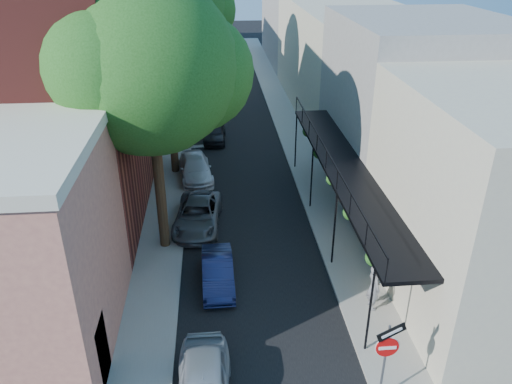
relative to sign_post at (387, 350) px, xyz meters
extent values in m
cube|color=black|center=(-3.16, 29.03, -2.03)|extent=(6.00, 64.00, 0.01)
cube|color=gray|center=(-7.16, 29.03, -1.98)|extent=(2.00, 64.00, 0.12)
cube|color=gray|center=(0.84, 29.03, -1.98)|extent=(2.00, 64.00, 0.12)
cube|color=beige|center=(-8.21, 1.53, -0.84)|extent=(0.10, 1.20, 2.20)
cube|color=maroon|center=(-13.16, 13.03, 3.96)|extent=(10.00, 12.00, 12.00)
cube|color=gray|center=(-8.18, 13.03, 5.96)|extent=(0.06, 7.00, 4.00)
cube|color=#9A9691|center=(-12.16, 25.03, 2.46)|extent=(8.00, 12.00, 9.00)
cube|color=#B8AD98|center=(-12.16, 39.03, 2.96)|extent=(8.00, 16.00, 10.00)
cube|color=tan|center=(-12.16, 53.03, 1.96)|extent=(8.00, 12.00, 8.00)
cube|color=#9A9691|center=(5.84, 14.03, 2.46)|extent=(8.00, 10.00, 9.00)
cube|color=#B8AD98|center=(5.84, 29.03, 1.96)|extent=(8.00, 20.00, 8.00)
cube|color=#9A9691|center=(5.84, 47.03, 2.96)|extent=(8.00, 16.00, 10.00)
cube|color=black|center=(1.04, 9.03, 1.46)|extent=(2.00, 16.00, 0.15)
cube|color=black|center=(0.09, 9.03, 2.34)|extent=(0.05, 16.00, 0.05)
cylinder|color=black|center=(0.14, 2.03, -0.23)|extent=(0.08, 0.08, 3.40)
cylinder|color=black|center=(0.14, 17.03, -0.23)|extent=(0.08, 0.08, 3.40)
sphere|color=#1D4B15|center=(0.44, 3.03, 1.01)|extent=(0.60, 0.60, 0.60)
sphere|color=#1D4B15|center=(0.44, 9.03, 1.01)|extent=(0.60, 0.60, 0.60)
sphere|color=#1D4B15|center=(0.44, 15.03, 1.01)|extent=(0.60, 0.60, 0.60)
cylinder|color=#595B60|center=(-0.01, 0.03, -0.59)|extent=(0.07, 0.07, 2.90)
cylinder|color=red|center=(-0.01, -0.01, 0.11)|extent=(0.66, 0.04, 0.66)
cube|color=white|center=(-0.01, -0.04, 0.11)|extent=(0.50, 0.02, 0.10)
cylinder|color=white|center=(-0.01, 0.01, 0.11)|extent=(0.70, 0.02, 0.70)
cube|color=black|center=(0.04, -0.02, 0.66)|extent=(0.89, 0.15, 0.58)
cube|color=white|center=(0.04, -0.05, 0.66)|extent=(0.60, 0.10, 0.31)
cylinder|color=#301F13|center=(-6.96, 9.03, 1.46)|extent=(0.44, 0.44, 7.00)
sphere|color=#1D4B15|center=(-6.96, 9.03, 5.98)|extent=(6.80, 6.80, 6.80)
sphere|color=#1D4B15|center=(-5.26, 10.05, 5.48)|extent=(4.76, 4.76, 4.76)
cylinder|color=#301F13|center=(-6.96, 17.03, 1.11)|extent=(0.44, 0.44, 6.30)
sphere|color=#1D4B15|center=(-6.96, 17.03, 5.16)|extent=(6.00, 6.00, 6.00)
sphere|color=#1D4B15|center=(-5.46, 17.93, 4.66)|extent=(4.20, 4.20, 4.20)
cylinder|color=#301F13|center=(-6.96, 26.03, 1.64)|extent=(0.44, 0.44, 7.35)
sphere|color=#1D4B15|center=(-6.96, 26.03, 6.36)|extent=(7.00, 7.00, 7.00)
sphere|color=#1D4B15|center=(-5.21, 27.08, 5.86)|extent=(4.90, 4.90, 4.90)
imported|color=#161D46|center=(-4.66, 6.12, -1.46)|extent=(1.30, 3.50, 1.14)
imported|color=#57595F|center=(-5.51, 10.69, -1.41)|extent=(2.49, 4.65, 1.24)
imported|color=silver|center=(-5.76, 16.16, -1.42)|extent=(2.25, 4.46, 1.24)
imported|color=black|center=(-4.59, 22.06, -1.42)|extent=(1.62, 3.68, 1.23)
imported|color=slate|center=(0.96, 4.07, -1.00)|extent=(0.56, 0.74, 1.82)
camera|label=1|loc=(-4.54, -10.06, 10.22)|focal=35.00mm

